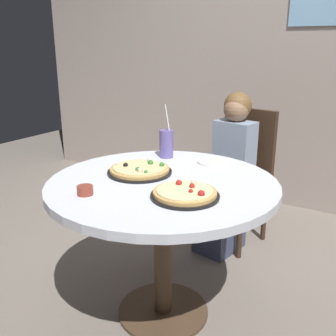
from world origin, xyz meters
TOP-DOWN VIEW (x-y plane):
  - ground_plane at (0.00, 0.00)m, footprint 8.00×8.00m
  - wall_with_window at (0.00, 1.88)m, footprint 5.20×0.14m
  - dining_table at (0.00, 0.00)m, footprint 1.11×1.11m
  - chair_wooden at (0.02, 1.03)m, footprint 0.46×0.46m
  - diner_child at (-0.01, 0.85)m, footprint 0.31×0.43m
  - pizza_veggie at (0.19, -0.13)m, footprint 0.30×0.30m
  - pizza_cheese at (-0.16, 0.04)m, footprint 0.33×0.33m
  - soda_cup at (-0.20, 0.36)m, footprint 0.08×0.08m
  - sauce_bowl at (-0.19, -0.33)m, footprint 0.07×0.07m
  - plate_small at (0.09, 0.39)m, footprint 0.18×0.18m

SIDE VIEW (x-z plane):
  - ground_plane at x=0.00m, z-range 0.00..0.00m
  - diner_child at x=-0.01m, z-range -0.06..1.02m
  - chair_wooden at x=0.02m, z-range 0.06..1.01m
  - dining_table at x=0.00m, z-range 0.26..1.01m
  - plate_small at x=0.09m, z-range 0.75..0.76m
  - pizza_veggie at x=0.19m, z-range 0.74..0.79m
  - pizza_cheese at x=-0.16m, z-range 0.74..0.79m
  - sauce_bowl at x=-0.19m, z-range 0.75..0.79m
  - soda_cup at x=-0.20m, z-range 0.68..0.98m
  - wall_with_window at x=0.00m, z-range 0.00..2.90m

